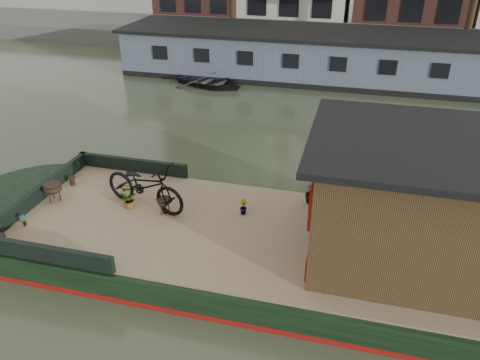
% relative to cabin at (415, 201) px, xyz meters
% --- Properties ---
extents(ground, '(120.00, 120.00, 0.00)m').
position_rel_cabin_xyz_m(ground, '(-2.19, 0.00, -1.88)').
color(ground, '#282F1E').
rests_on(ground, ground).
extents(houseboat_hull, '(14.01, 4.02, 0.60)m').
position_rel_cabin_xyz_m(houseboat_hull, '(-3.52, 0.00, -1.60)').
color(houseboat_hull, black).
rests_on(houseboat_hull, ground).
extents(houseboat_deck, '(11.80, 3.80, 0.05)m').
position_rel_cabin_xyz_m(houseboat_deck, '(-2.19, 0.00, -1.25)').
color(houseboat_deck, '#867253').
rests_on(houseboat_deck, houseboat_hull).
extents(bow_bulwark, '(3.00, 4.00, 0.35)m').
position_rel_cabin_xyz_m(bow_bulwark, '(-7.25, 0.00, -1.05)').
color(bow_bulwark, black).
rests_on(bow_bulwark, houseboat_deck).
extents(cabin, '(4.00, 3.50, 2.42)m').
position_rel_cabin_xyz_m(cabin, '(0.00, 0.00, 0.00)').
color(cabin, black).
rests_on(cabin, houseboat_deck).
extents(bicycle, '(2.21, 1.23, 1.10)m').
position_rel_cabin_xyz_m(bicycle, '(-5.59, 0.38, -0.68)').
color(bicycle, black).
rests_on(bicycle, houseboat_deck).
extents(potted_plant_a, '(0.22, 0.23, 0.36)m').
position_rel_cabin_xyz_m(potted_plant_a, '(-5.09, 0.21, -1.05)').
color(potted_plant_a, '#A1332E').
rests_on(potted_plant_a, houseboat_deck).
extents(potted_plant_b, '(0.23, 0.24, 0.34)m').
position_rel_cabin_xyz_m(potted_plant_b, '(-3.40, 0.65, -1.06)').
color(potted_plant_b, brown).
rests_on(potted_plant_b, houseboat_deck).
extents(potted_plant_c, '(0.41, 0.37, 0.41)m').
position_rel_cabin_xyz_m(potted_plant_c, '(-5.97, 0.24, -1.02)').
color(potted_plant_c, '#B34E34').
rests_on(potted_plant_c, houseboat_deck).
extents(potted_plant_d, '(0.41, 0.41, 0.56)m').
position_rel_cabin_xyz_m(potted_plant_d, '(-1.99, 1.49, -0.95)').
color(potted_plant_d, '#9E3C2B').
rests_on(potted_plant_d, houseboat_deck).
extents(potted_plant_e, '(0.16, 0.16, 0.26)m').
position_rel_cabin_xyz_m(potted_plant_e, '(-7.79, -0.99, -1.10)').
color(potted_plant_e, '#A86A31').
rests_on(potted_plant_e, houseboat_deck).
extents(brazier_front, '(0.43, 0.43, 0.36)m').
position_rel_cabin_xyz_m(brazier_front, '(-5.10, 0.24, -1.05)').
color(brazier_front, black).
rests_on(brazier_front, houseboat_deck).
extents(brazier_rear, '(0.54, 0.54, 0.45)m').
position_rel_cabin_xyz_m(brazier_rear, '(-7.76, 0.08, -1.00)').
color(brazier_rear, black).
rests_on(brazier_rear, houseboat_deck).
extents(bollard_port, '(0.17, 0.17, 0.20)m').
position_rel_cabin_xyz_m(bollard_port, '(-7.79, 0.86, -1.13)').
color(bollard_port, black).
rests_on(bollard_port, houseboat_deck).
extents(bollard_stbd, '(0.20, 0.20, 0.23)m').
position_rel_cabin_xyz_m(bollard_stbd, '(-7.79, -1.70, -1.11)').
color(bollard_stbd, black).
rests_on(bollard_stbd, houseboat_deck).
extents(dinghy, '(3.72, 3.11, 0.66)m').
position_rel_cabin_xyz_m(dinghy, '(-7.67, 11.48, -1.55)').
color(dinghy, black).
rests_on(dinghy, ground).
extents(far_houseboat, '(20.40, 4.40, 2.11)m').
position_rel_cabin_xyz_m(far_houseboat, '(-2.19, 14.00, -0.91)').
color(far_houseboat, '#525D6D').
rests_on(far_houseboat, ground).
extents(quay, '(60.00, 6.00, 0.90)m').
position_rel_cabin_xyz_m(quay, '(-2.19, 20.50, -1.43)').
color(quay, '#47443F').
rests_on(quay, ground).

